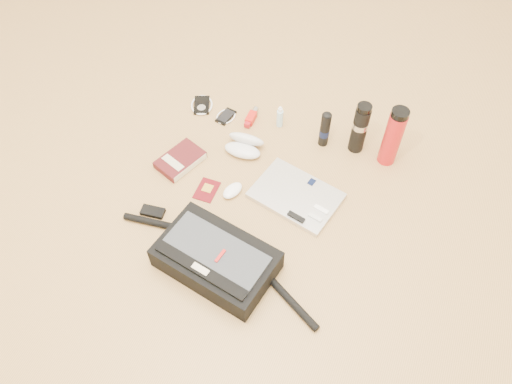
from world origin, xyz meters
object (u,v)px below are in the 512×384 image
(messenger_bag, at_px, (216,259))
(book, at_px, (180,160))
(laptop, at_px, (296,196))
(thermos_black, at_px, (360,128))
(thermos_red, at_px, (393,137))

(messenger_bag, bearing_deg, book, 142.12)
(laptop, bearing_deg, thermos_black, 79.65)
(thermos_black, height_order, thermos_red, thermos_red)
(book, bearing_deg, thermos_red, 43.61)
(laptop, bearing_deg, thermos_red, 62.09)
(messenger_bag, xyz_separation_m, thermos_black, (0.30, 0.73, 0.07))
(laptop, distance_m, thermos_red, 0.45)
(book, relative_size, thermos_black, 0.90)
(thermos_black, bearing_deg, book, -150.83)
(book, distance_m, thermos_black, 0.74)
(messenger_bag, distance_m, thermos_red, 0.84)
(thermos_red, bearing_deg, thermos_black, 174.54)
(book, distance_m, thermos_red, 0.85)
(laptop, height_order, thermos_red, thermos_red)
(laptop, relative_size, thermos_black, 1.52)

